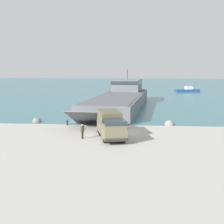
% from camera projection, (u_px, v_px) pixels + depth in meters
% --- Properties ---
extents(ground_plane, '(240.00, 240.00, 0.00)m').
position_uv_depth(ground_plane, '(123.00, 132.00, 37.71)').
color(ground_plane, '#A8A59E').
extents(water_surface, '(240.00, 180.00, 0.01)m').
position_uv_depth(water_surface, '(134.00, 86.00, 131.07)').
color(water_surface, '#336B75').
rests_on(water_surface, ground_plane).
extents(landing_craft, '(11.50, 40.34, 7.39)m').
position_uv_depth(landing_craft, '(121.00, 98.00, 62.25)').
color(landing_craft, slate).
rests_on(landing_craft, ground_plane).
extents(military_truck, '(4.00, 7.38, 2.87)m').
position_uv_depth(military_truck, '(111.00, 125.00, 34.57)').
color(military_truck, '#6B664C').
rests_on(military_truck, ground_plane).
extents(soldier_on_ramp, '(0.45, 0.50, 1.64)m').
position_uv_depth(soldier_on_ramp, '(82.00, 130.00, 34.16)').
color(soldier_on_ramp, '#4C4738').
rests_on(soldier_on_ramp, ground_plane).
extents(moored_boat_a, '(8.13, 4.11, 1.76)m').
position_uv_depth(moored_boat_a, '(187.00, 90.00, 99.28)').
color(moored_boat_a, navy).
rests_on(moored_boat_a, ground_plane).
extents(mooring_bollard, '(0.32, 0.32, 0.75)m').
position_uv_depth(mooring_bollard, '(67.00, 122.00, 42.32)').
color(mooring_bollard, '#333338').
rests_on(mooring_bollard, ground_plane).
extents(shoreline_rock_a, '(1.31, 1.31, 1.31)m').
position_uv_depth(shoreline_rock_a, '(37.00, 122.00, 44.73)').
color(shoreline_rock_a, gray).
rests_on(shoreline_rock_a, ground_plane).
extents(shoreline_rock_b, '(1.35, 1.35, 1.35)m').
position_uv_depth(shoreline_rock_b, '(169.00, 125.00, 42.39)').
color(shoreline_rock_b, gray).
rests_on(shoreline_rock_b, ground_plane).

